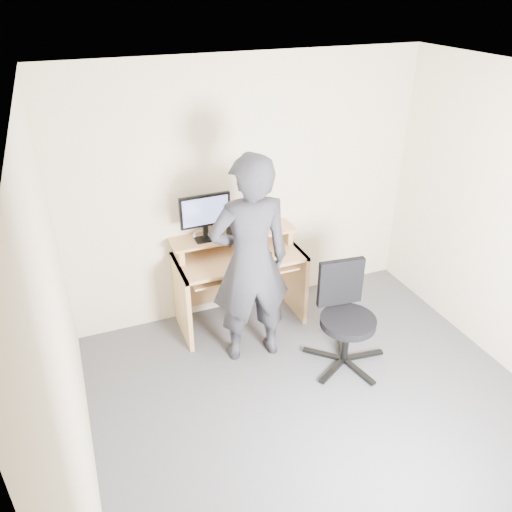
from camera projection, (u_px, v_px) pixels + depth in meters
ground at (327, 417)px, 3.94m from camera, size 3.50×3.50×0.00m
back_wall at (247, 192)px, 4.75m from camera, size 3.50×0.02×2.50m
ceiling at (359, 90)px, 2.72m from camera, size 3.50×3.50×0.02m
desk at (237, 270)px, 4.85m from camera, size 1.20×0.60×0.91m
monitor at (205, 213)px, 4.48m from camera, size 0.47×0.13×0.45m
external_drive at (230, 224)px, 4.68m from camera, size 0.11×0.15×0.20m
travel_mug at (236, 224)px, 4.70m from camera, size 0.08×0.08×0.17m
smartphone at (260, 230)px, 4.79m from camera, size 0.08×0.13×0.01m
charger at (225, 237)px, 4.63m from camera, size 0.06×0.05×0.03m
headphones at (201, 236)px, 4.67m from camera, size 0.16×0.16×0.06m
keyboard at (230, 270)px, 4.61m from camera, size 0.49×0.29×0.03m
mouse at (267, 254)px, 4.67m from camera, size 0.10×0.07×0.04m
office_chair at (345, 312)px, 4.31m from camera, size 0.72×0.73×0.92m
person at (250, 262)px, 4.16m from camera, size 0.73×0.51×1.91m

